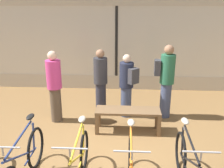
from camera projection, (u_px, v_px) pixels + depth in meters
The scene contains 8 objects.
shop_back_wall at pixel (117, 38), 7.69m from camera, with size 12.00×0.08×3.20m.
bicycle_left at pixel (24, 165), 3.78m from camera, with size 0.46×1.78×1.04m.
bicycle_center_left at pixel (79, 166), 3.78m from camera, with size 0.46×1.70×1.02m.
display_bench at pixel (128, 114), 5.42m from camera, with size 1.40×0.44×0.52m.
customer_near_rack at pixel (166, 79), 5.94m from camera, with size 0.49×0.35×1.80m.
customer_by_window at pixel (54, 85), 5.75m from camera, with size 0.39×0.39×1.70m.
customer_mid_floor at pixel (127, 84), 6.01m from camera, with size 0.54×0.55×1.57m.
customer_near_bench at pixel (101, 81), 6.18m from camera, with size 0.43×0.43×1.65m.
Camera 1 is at (0.32, -3.55, 2.77)m, focal length 40.00 mm.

